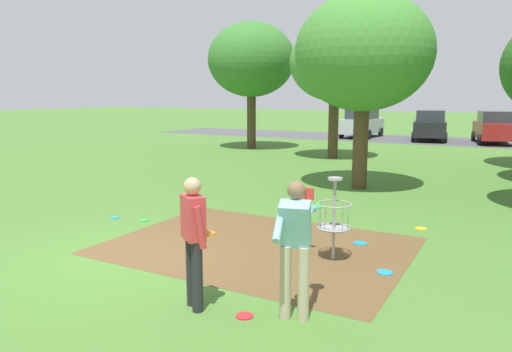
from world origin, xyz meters
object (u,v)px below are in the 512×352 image
frisbee_mid_grass (360,243)px  frisbee_far_left (385,272)px  disc_golf_basket (331,215)px  parked_car_leftmost (362,123)px  tree_near_left (364,53)px  frisbee_near_basket (144,220)px  parked_car_center_left (430,125)px  parked_car_center_right (494,127)px  player_throwing (295,241)px  frisbee_scattered_a (245,316)px  tree_mid_right (335,63)px  player_foreground_watching (194,235)px  tree_far_left (251,60)px  frisbee_far_right (421,229)px  frisbee_by_tee (115,218)px

frisbee_mid_grass → frisbee_far_left: (0.77, -1.26, 0.00)m
disc_golf_basket → parked_car_leftmost: 24.43m
tree_near_left → frisbee_mid_grass: bearing=-72.8°
frisbee_near_basket → parked_car_center_left: size_ratio=0.05×
parked_car_center_right → player_throwing: bearing=-92.1°
frisbee_scattered_a → tree_mid_right: (-4.33, 15.07, 4.07)m
player_foreground_watching → tree_far_left: size_ratio=0.27×
tree_near_left → tree_far_left: 11.41m
parked_car_center_left → tree_far_left: bearing=-129.0°
frisbee_far_right → frisbee_mid_grass: bearing=-116.9°
frisbee_mid_grass → tree_mid_right: bearing=112.3°
frisbee_by_tee → frisbee_near_basket: bearing=11.4°
parked_car_leftmost → parked_car_center_right: same height
disc_golf_basket → frisbee_by_tee: disc_golf_basket is taller
tree_near_left → parked_car_center_left: 17.31m
frisbee_far_left → frisbee_scattered_a: bearing=-116.4°
disc_golf_basket → frisbee_far_right: 2.90m
player_foreground_watching → player_throwing: bearing=15.7°
player_throwing → tree_mid_right: tree_mid_right is taller
frisbee_mid_grass → frisbee_far_right: 1.77m
player_foreground_watching → frisbee_far_left: player_foreground_watching is taller
frisbee_scattered_a → tree_far_left: size_ratio=0.03×
tree_mid_right → frisbee_far_right: bearing=-60.9°
frisbee_scattered_a → parked_car_leftmost: (-6.34, 26.09, 0.91)m
frisbee_far_right → parked_car_center_right: size_ratio=0.05×
frisbee_mid_grass → frisbee_scattered_a: bearing=-96.1°
frisbee_far_left → tree_mid_right: (-5.49, 12.75, 4.07)m
frisbee_far_left → parked_car_center_left: size_ratio=0.06×
frisbee_scattered_a → player_throwing: bearing=25.1°
disc_golf_basket → tree_mid_right: size_ratio=0.24×
tree_far_left → player_foreground_watching: bearing=-62.7°
frisbee_near_basket → parked_car_center_right: bearing=75.8°
frisbee_far_right → frisbee_near_basket: bearing=-157.5°
disc_golf_basket → tree_near_left: 7.17m
player_throwing → tree_far_left: bearing=121.1°
player_foreground_watching → frisbee_mid_grass: player_foreground_watching is taller
tree_far_left → frisbee_by_tee: bearing=-72.5°
parked_car_center_right → tree_near_left: bearing=-99.2°
player_throwing → tree_mid_right: 15.90m
frisbee_far_right → parked_car_center_right: (0.32, 20.53, 0.91)m
player_throwing → parked_car_center_left: (-2.59, 25.61, -0.06)m
frisbee_by_tee → disc_golf_basket: bearing=-2.4°
disc_golf_basket → frisbee_mid_grass: disc_golf_basket is taller
player_throwing → frisbee_by_tee: size_ratio=8.40×
frisbee_near_basket → frisbee_far_right: (5.43, 2.25, 0.00)m
frisbee_near_basket → parked_car_leftmost: bearing=95.1°
player_foreground_watching → tree_mid_right: (-3.65, 15.16, 3.12)m
player_foreground_watching → parked_car_center_right: bearing=85.2°
frisbee_near_basket → frisbee_by_tee: (-0.73, -0.15, 0.00)m
frisbee_far_left → disc_golf_basket: bearing=167.0°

